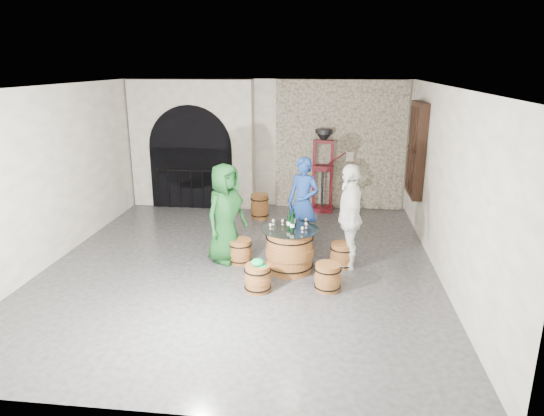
# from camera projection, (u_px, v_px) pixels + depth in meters

# --- Properties ---
(ground) EXTENTS (8.00, 8.00, 0.00)m
(ground) POSITION_uv_depth(u_px,v_px,m) (242.00, 265.00, 8.94)
(ground) COLOR #2A2A2C
(ground) RESTS_ON ground
(wall_back) EXTENTS (8.00, 0.00, 8.00)m
(wall_back) POSITION_uv_depth(u_px,v_px,m) (268.00, 144.00, 12.29)
(wall_back) COLOR silver
(wall_back) RESTS_ON ground
(wall_front) EXTENTS (8.00, 0.00, 8.00)m
(wall_front) POSITION_uv_depth(u_px,v_px,m) (166.00, 276.00, 4.68)
(wall_front) COLOR silver
(wall_front) RESTS_ON ground
(wall_left) EXTENTS (0.00, 8.00, 8.00)m
(wall_left) POSITION_uv_depth(u_px,v_px,m) (52.00, 175.00, 8.87)
(wall_left) COLOR silver
(wall_left) RESTS_ON ground
(wall_right) EXTENTS (0.00, 8.00, 8.00)m
(wall_right) POSITION_uv_depth(u_px,v_px,m) (446.00, 186.00, 8.09)
(wall_right) COLOR silver
(wall_right) RESTS_ON ground
(ceiling) EXTENTS (8.00, 8.00, 0.00)m
(ceiling) POSITION_uv_depth(u_px,v_px,m) (238.00, 86.00, 8.02)
(ceiling) COLOR beige
(ceiling) RESTS_ON wall_back
(stone_facing_panel) EXTENTS (3.20, 0.12, 3.18)m
(stone_facing_panel) POSITION_uv_depth(u_px,v_px,m) (340.00, 146.00, 12.03)
(stone_facing_panel) COLOR tan
(stone_facing_panel) RESTS_ON ground
(arched_opening) EXTENTS (3.10, 0.60, 3.19)m
(arched_opening) POSITION_uv_depth(u_px,v_px,m) (193.00, 145.00, 12.25)
(arched_opening) COLOR silver
(arched_opening) RESTS_ON ground
(shuttered_window) EXTENTS (0.23, 1.10, 2.00)m
(shuttered_window) POSITION_uv_depth(u_px,v_px,m) (416.00, 150.00, 10.33)
(shuttered_window) COLOR black
(shuttered_window) RESTS_ON wall_right
(barrel_table) EXTENTS (1.04, 1.04, 0.80)m
(barrel_table) POSITION_uv_depth(u_px,v_px,m) (290.00, 250.00, 8.59)
(barrel_table) COLOR brown
(barrel_table) RESTS_ON ground
(barrel_stool_left) EXTENTS (0.45, 0.45, 0.45)m
(barrel_stool_left) POSITION_uv_depth(u_px,v_px,m) (240.00, 251.00, 8.99)
(barrel_stool_left) COLOR brown
(barrel_stool_left) RESTS_ON ground
(barrel_stool_far) EXTENTS (0.45, 0.45, 0.45)m
(barrel_stool_far) POSITION_uv_depth(u_px,v_px,m) (300.00, 240.00, 9.55)
(barrel_stool_far) COLOR brown
(barrel_stool_far) RESTS_ON ground
(barrel_stool_right) EXTENTS (0.45, 0.45, 0.45)m
(barrel_stool_right) POSITION_uv_depth(u_px,v_px,m) (342.00, 255.00, 8.79)
(barrel_stool_right) COLOR brown
(barrel_stool_right) RESTS_ON ground
(barrel_stool_near_right) EXTENTS (0.45, 0.45, 0.45)m
(barrel_stool_near_right) POSITION_uv_depth(u_px,v_px,m) (328.00, 277.00, 7.90)
(barrel_stool_near_right) COLOR brown
(barrel_stool_near_right) RESTS_ON ground
(barrel_stool_near_left) EXTENTS (0.45, 0.45, 0.45)m
(barrel_stool_near_left) POSITION_uv_depth(u_px,v_px,m) (258.00, 278.00, 7.87)
(barrel_stool_near_left) COLOR brown
(barrel_stool_near_left) RESTS_ON ground
(green_cap) EXTENTS (0.26, 0.21, 0.12)m
(green_cap) POSITION_uv_depth(u_px,v_px,m) (258.00, 262.00, 7.79)
(green_cap) COLOR #0E9B48
(green_cap) RESTS_ON barrel_stool_near_left
(person_green) EXTENTS (0.98, 1.08, 1.86)m
(person_green) POSITION_uv_depth(u_px,v_px,m) (226.00, 213.00, 8.89)
(person_green) COLOR #12431A
(person_green) RESTS_ON ground
(person_blue) EXTENTS (0.79, 0.68, 1.82)m
(person_blue) POSITION_uv_depth(u_px,v_px,m) (303.00, 203.00, 9.62)
(person_blue) COLOR navy
(person_blue) RESTS_ON ground
(person_white) EXTENTS (0.52, 1.14, 1.91)m
(person_white) POSITION_uv_depth(u_px,v_px,m) (349.00, 217.00, 8.60)
(person_white) COLOR white
(person_white) RESTS_ON ground
(wine_bottle_left) EXTENTS (0.08, 0.08, 0.32)m
(wine_bottle_left) POSITION_uv_depth(u_px,v_px,m) (289.00, 222.00, 8.42)
(wine_bottle_left) COLOR black
(wine_bottle_left) RESTS_ON barrel_table
(wine_bottle_center) EXTENTS (0.08, 0.08, 0.32)m
(wine_bottle_center) POSITION_uv_depth(u_px,v_px,m) (292.00, 224.00, 8.31)
(wine_bottle_center) COLOR black
(wine_bottle_center) RESTS_ON barrel_table
(wine_bottle_right) EXTENTS (0.08, 0.08, 0.32)m
(wine_bottle_right) POSITION_uv_depth(u_px,v_px,m) (293.00, 219.00, 8.57)
(wine_bottle_right) COLOR black
(wine_bottle_right) RESTS_ON barrel_table
(tasting_glass_a) EXTENTS (0.05, 0.05, 0.10)m
(tasting_glass_a) POSITION_uv_depth(u_px,v_px,m) (270.00, 226.00, 8.43)
(tasting_glass_a) COLOR #B55A23
(tasting_glass_a) RESTS_ON barrel_table
(tasting_glass_b) EXTENTS (0.05, 0.05, 0.10)m
(tasting_glass_b) POSITION_uv_depth(u_px,v_px,m) (306.00, 225.00, 8.48)
(tasting_glass_b) COLOR #B55A23
(tasting_glass_b) RESTS_ON barrel_table
(tasting_glass_c) EXTENTS (0.05, 0.05, 0.10)m
(tasting_glass_c) POSITION_uv_depth(u_px,v_px,m) (282.00, 222.00, 8.65)
(tasting_glass_c) COLOR #B55A23
(tasting_glass_c) RESTS_ON barrel_table
(tasting_glass_d) EXTENTS (0.05, 0.05, 0.10)m
(tasting_glass_d) POSITION_uv_depth(u_px,v_px,m) (306.00, 221.00, 8.72)
(tasting_glass_d) COLOR #B55A23
(tasting_glass_d) RESTS_ON barrel_table
(tasting_glass_e) EXTENTS (0.05, 0.05, 0.10)m
(tasting_glass_e) POSITION_uv_depth(u_px,v_px,m) (302.00, 230.00, 8.27)
(tasting_glass_e) COLOR #B55A23
(tasting_glass_e) RESTS_ON barrel_table
(tasting_glass_f) EXTENTS (0.05, 0.05, 0.10)m
(tasting_glass_f) POSITION_uv_depth(u_px,v_px,m) (273.00, 222.00, 8.65)
(tasting_glass_f) COLOR #B55A23
(tasting_glass_f) RESTS_ON barrel_table
(side_barrel) EXTENTS (0.44, 0.44, 0.59)m
(side_barrel) POSITION_uv_depth(u_px,v_px,m) (260.00, 206.00, 11.55)
(side_barrel) COLOR brown
(side_barrel) RESTS_ON ground
(corking_press) EXTENTS (0.84, 0.48, 2.04)m
(corking_press) POSITION_uv_depth(u_px,v_px,m) (323.00, 164.00, 11.87)
(corking_press) COLOR #4A0C15
(corking_press) RESTS_ON ground
(control_box) EXTENTS (0.18, 0.10, 0.22)m
(control_box) POSITION_uv_depth(u_px,v_px,m) (350.00, 156.00, 11.99)
(control_box) COLOR silver
(control_box) RESTS_ON wall_back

